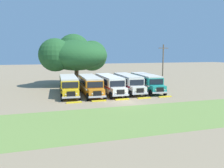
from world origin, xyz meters
The scene contains 14 objects.
ground_plane centered at (0.00, 0.00, 0.00)m, with size 220.00×220.00×0.00m, color #937F60.
foreground_grass_strip centered at (0.00, -7.33, 0.00)m, with size 80.00×10.17×0.01m, color olive.
parked_bus_slot_0 centered at (-6.55, 7.95, 1.58)m, with size 3.28×10.93×2.82m.
parked_bus_slot_1 centered at (-3.31, 7.27, 1.58)m, with size 3.00×10.88×2.82m.
parked_bus_slot_2 centered at (-0.10, 7.40, 1.58)m, with size 2.79×10.85×2.82m.
parked_bus_slot_3 centered at (3.28, 7.77, 1.58)m, with size 3.20×10.91×2.82m.
parked_bus_slot_4 centered at (6.58, 7.66, 1.58)m, with size 3.45×10.96×2.82m.
curb_wheelstop_0 centered at (-6.66, 1.44, 0.07)m, with size 2.00×0.36×0.15m, color yellow.
curb_wheelstop_1 centered at (-3.33, 1.44, 0.07)m, with size 2.00×0.36×0.15m, color yellow.
curb_wheelstop_2 centered at (0.00, 1.44, 0.07)m, with size 2.00×0.36×0.15m, color yellow.
curb_wheelstop_3 centered at (3.33, 1.44, 0.07)m, with size 2.00×0.36×0.15m, color yellow.
curb_wheelstop_4 centered at (6.66, 1.44, 0.07)m, with size 2.00×0.36×0.15m, color yellow.
broad_shade_tree centered at (-3.86, 18.67, 6.17)m, with size 13.85×12.12×10.43m.
utility_pole centered at (9.27, 6.86, 4.18)m, with size 1.80×0.20×7.86m.
Camera 1 is at (-10.66, -27.92, 6.42)m, focal length 36.87 mm.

